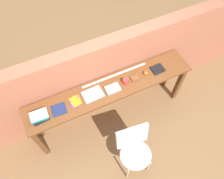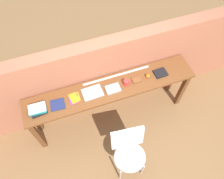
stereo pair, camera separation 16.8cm
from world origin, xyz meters
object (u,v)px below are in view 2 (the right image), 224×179
Objects in this scene: chair_white_moulded at (129,151)px; sports_ball_small at (148,76)px; book_open_centre at (92,93)px; pamphlet_pile_colourful at (74,98)px; book_stack_leftmost at (38,110)px; book_repair_rightmost at (160,73)px; leather_journal_brown at (136,80)px; magazine_cycling at (58,105)px; mug at (126,83)px.

sports_ball_small is at bearing 54.02° from chair_white_moulded.
sports_ball_small reaches higher than book_open_centre.
pamphlet_pile_colourful is at bearing 121.16° from chair_white_moulded.
sports_ball_small is at bearing 0.94° from book_stack_leftmost.
pamphlet_pile_colourful is 1.02× the size of book_repair_rightmost.
sports_ball_small is at bearing -1.77° from leather_journal_brown.
book_stack_leftmost is 0.84× the size of book_open_centre.
magazine_cycling is 1.16m from leather_journal_brown.
book_open_centre is 4.53× the size of sports_ball_small.
magazine_cycling is at bearing -179.86° from leather_journal_brown.
mug is (1.00, 0.00, 0.04)m from magazine_cycling.
book_open_centre is at bearing 178.68° from leather_journal_brown.
book_stack_leftmost is 1.25m from mug.
pamphlet_pile_colourful is 1.30m from book_repair_rightmost.
chair_white_moulded is 0.94m from mug.
sports_ball_small is (1.59, 0.03, -0.01)m from book_stack_leftmost.
leather_journal_brown is (0.42, 0.83, 0.37)m from chair_white_moulded.
magazine_cycling reaches higher than pamphlet_pile_colourful.
leather_journal_brown is at bearing 4.90° from magazine_cycling.
book_stack_leftmost reaches higher than leather_journal_brown.
book_open_centre is (0.50, 0.03, 0.00)m from magazine_cycling.
sports_ball_small is 0.33× the size of book_repair_rightmost.
mug reaches higher than chair_white_moulded.
leather_journal_brown is (1.42, 0.03, -0.03)m from book_stack_leftmost.
chair_white_moulded is at bearing -118.08° from leather_journal_brown.
chair_white_moulded is 4.78× the size of book_repair_rightmost.
sports_ball_small reaches higher than pamphlet_pile_colourful.
magazine_cycling reaches higher than chair_white_moulded.
mug is 0.85× the size of leather_journal_brown.
chair_white_moulded is at bearing -38.79° from book_stack_leftmost.
book_stack_leftmost is at bearing -174.54° from magazine_cycling.
book_stack_leftmost is 1.24× the size of magazine_cycling.
book_stack_leftmost is 0.50m from pamphlet_pile_colourful.
book_open_centre is 0.66m from leather_journal_brown.
magazine_cycling is at bearing 1.62° from book_stack_leftmost.
book_open_centre is 1.04m from book_repair_rightmost.
magazine_cycling is 1.54m from book_repair_rightmost.
chair_white_moulded is 1.15m from magazine_cycling.
pamphlet_pile_colourful is 0.68× the size of book_open_centre.
book_repair_rightmost is at bearing 4.35° from magazine_cycling.
chair_white_moulded is 1.34m from book_stack_leftmost.
sports_ball_small is (0.34, 0.02, -0.01)m from mug.
mug is at bearing -4.59° from book_open_centre.
mug reaches higher than leather_journal_brown.
mug reaches higher than pamphlet_pile_colourful.
pamphlet_pile_colourful is 3.07× the size of sports_ball_small.
leather_journal_brown is (0.93, -0.00, 0.00)m from pamphlet_pile_colourful.
book_repair_rightmost is (1.80, 0.02, -0.03)m from book_stack_leftmost.
book_open_centre is (-0.24, 0.83, 0.36)m from chair_white_moulded.
sports_ball_small is (0.60, 0.82, 0.38)m from chair_white_moulded.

